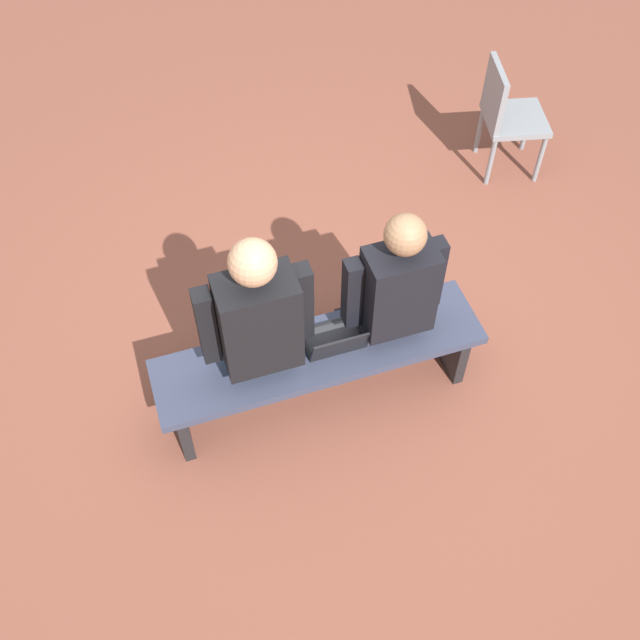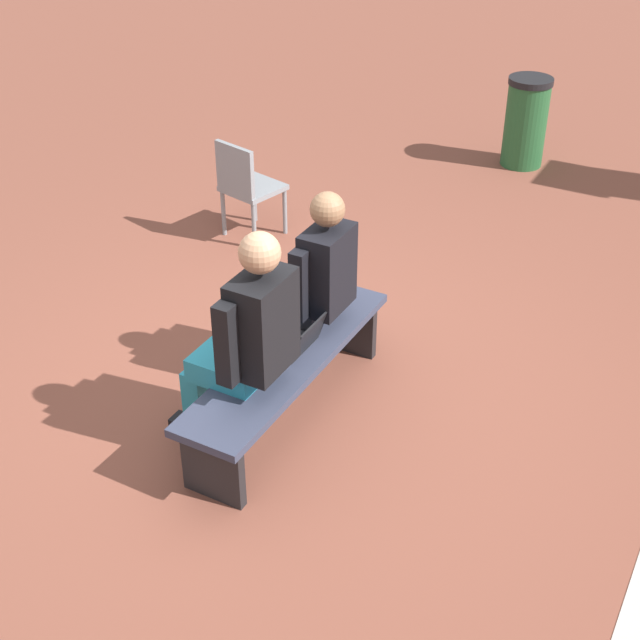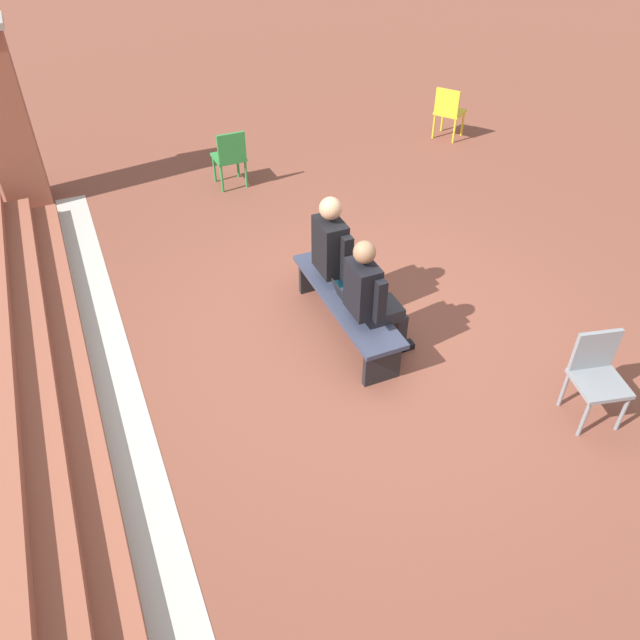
% 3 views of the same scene
% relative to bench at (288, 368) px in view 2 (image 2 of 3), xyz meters
% --- Properties ---
extents(ground_plane, '(60.00, 60.00, 0.00)m').
position_rel_bench_xyz_m(ground_plane, '(-0.17, -0.20, -0.35)').
color(ground_plane, brown).
extents(bench, '(1.80, 0.44, 0.45)m').
position_rel_bench_xyz_m(bench, '(0.00, 0.00, 0.00)').
color(bench, '#33384C').
rests_on(bench, ground).
extents(person_student, '(0.53, 0.67, 1.33)m').
position_rel_bench_xyz_m(person_student, '(-0.41, -0.07, 0.36)').
color(person_student, '#232328').
rests_on(person_student, ground).
extents(person_adult, '(0.58, 0.73, 1.40)m').
position_rel_bench_xyz_m(person_adult, '(0.32, -0.07, 0.39)').
color(person_adult, teal).
rests_on(person_adult, ground).
extents(laptop, '(0.32, 0.29, 0.21)m').
position_rel_bench_xyz_m(laptop, '(-0.09, 0.01, 0.15)').
color(laptop, black).
rests_on(laptop, bench).
extents(plastic_chair_far_right, '(0.50, 0.50, 0.84)m').
position_rel_bench_xyz_m(plastic_chair_far_right, '(-1.88, -1.50, 0.13)').
color(plastic_chair_far_right, gray).
rests_on(plastic_chair_far_right, ground).
extents(litter_bin, '(0.42, 0.42, 0.86)m').
position_rel_bench_xyz_m(litter_bin, '(-4.47, 0.01, 0.08)').
color(litter_bin, '#23562D').
rests_on(litter_bin, ground).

